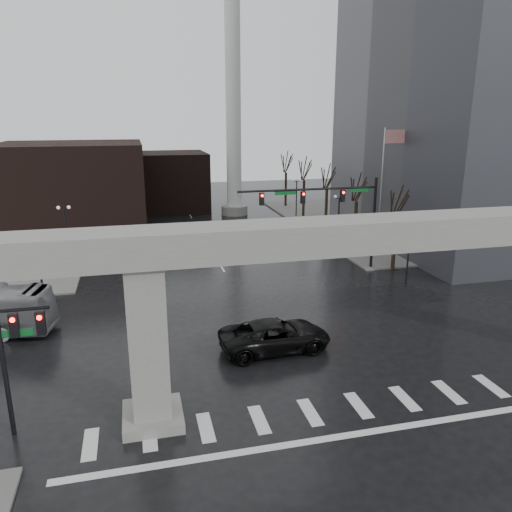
% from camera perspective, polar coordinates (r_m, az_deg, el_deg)
% --- Properties ---
extents(ground, '(160.00, 160.00, 0.00)m').
position_cam_1_polar(ground, '(24.80, 5.38, -16.12)').
color(ground, black).
rests_on(ground, ground).
extents(sidewalk_ne, '(28.00, 36.00, 0.15)m').
position_cam_1_polar(sidewalk_ne, '(66.21, 16.60, 3.85)').
color(sidewalk_ne, slate).
rests_on(sidewalk_ne, ground).
extents(elevated_guideway, '(48.00, 2.60, 8.70)m').
position_cam_1_polar(elevated_guideway, '(22.40, 8.89, -0.48)').
color(elevated_guideway, gray).
rests_on(elevated_guideway, ground).
extents(office_tower, '(22.00, 26.00, 42.00)m').
position_cam_1_polar(office_tower, '(58.28, 25.48, 22.23)').
color(office_tower, slate).
rests_on(office_tower, ground).
extents(building_far_left, '(16.00, 14.00, 10.00)m').
position_cam_1_polar(building_far_left, '(62.70, -20.13, 7.48)').
color(building_far_left, black).
rests_on(building_far_left, ground).
extents(building_far_mid, '(10.00, 10.00, 8.00)m').
position_cam_1_polar(building_far_mid, '(72.55, -9.73, 8.43)').
color(building_far_mid, black).
rests_on(building_far_mid, ground).
extents(smokestack, '(3.60, 3.60, 30.00)m').
position_cam_1_polar(smokestack, '(67.10, -2.61, 16.05)').
color(smokestack, silver).
rests_on(smokestack, ground).
extents(signal_mast_arm, '(12.12, 0.43, 8.00)m').
position_cam_1_polar(signal_mast_arm, '(42.47, 8.81, 5.81)').
color(signal_mast_arm, black).
rests_on(signal_mast_arm, ground).
extents(signal_left_pole, '(2.30, 0.30, 6.00)m').
position_cam_1_polar(signal_left_pole, '(22.79, -25.77, -9.19)').
color(signal_left_pole, black).
rests_on(signal_left_pole, ground).
extents(flagpole_assembly, '(2.06, 0.12, 12.00)m').
position_cam_1_polar(flagpole_assembly, '(47.78, 14.50, 8.66)').
color(flagpole_assembly, silver).
rests_on(flagpole_assembly, ground).
extents(lamp_right_0, '(1.22, 0.32, 5.11)m').
position_cam_1_polar(lamp_right_0, '(40.77, 17.12, 1.48)').
color(lamp_right_0, black).
rests_on(lamp_right_0, ground).
extents(lamp_right_1, '(1.22, 0.32, 5.11)m').
position_cam_1_polar(lamp_right_1, '(52.96, 9.44, 5.17)').
color(lamp_right_1, black).
rests_on(lamp_right_1, ground).
extents(lamp_right_2, '(1.22, 0.32, 5.11)m').
position_cam_1_polar(lamp_right_2, '(65.87, 4.66, 7.40)').
color(lamp_right_2, black).
rests_on(lamp_right_2, ground).
extents(lamp_left_0, '(1.22, 0.32, 5.11)m').
position_cam_1_polar(lamp_left_0, '(35.71, -23.48, -1.14)').
color(lamp_left_0, black).
rests_on(lamp_left_0, ground).
extents(lamp_left_1, '(1.22, 0.32, 5.11)m').
position_cam_1_polar(lamp_left_1, '(49.16, -20.98, 3.50)').
color(lamp_left_1, black).
rests_on(lamp_left_1, ground).
extents(lamp_left_2, '(1.22, 0.32, 5.11)m').
position_cam_1_polar(lamp_left_2, '(62.86, -19.55, 6.14)').
color(lamp_left_2, black).
rests_on(lamp_left_2, ground).
extents(tree_right_0, '(1.09, 1.58, 7.50)m').
position_cam_1_polar(tree_right_0, '(44.80, 15.60, 1.95)').
color(tree_right_0, black).
rests_on(tree_right_0, ground).
extents(tree_right_1, '(1.09, 1.61, 7.67)m').
position_cam_1_polar(tree_right_1, '(51.72, 11.32, 4.11)').
color(tree_right_1, black).
rests_on(tree_right_1, ground).
extents(tree_right_2, '(1.10, 1.63, 7.85)m').
position_cam_1_polar(tree_right_2, '(58.91, 8.06, 5.74)').
color(tree_right_2, black).
rests_on(tree_right_2, ground).
extents(tree_right_3, '(1.11, 1.66, 8.02)m').
position_cam_1_polar(tree_right_3, '(66.29, 5.50, 7.00)').
color(tree_right_3, black).
rests_on(tree_right_3, ground).
extents(tree_right_4, '(1.12, 1.69, 8.19)m').
position_cam_1_polar(tree_right_4, '(73.80, 3.45, 8.00)').
color(tree_right_4, black).
rests_on(tree_right_4, ground).
extents(pickup_truck, '(6.57, 3.33, 1.78)m').
position_cam_1_polar(pickup_truck, '(28.97, 2.21, -9.09)').
color(pickup_truck, black).
rests_on(pickup_truck, ground).
extents(far_car, '(1.80, 3.84, 1.27)m').
position_cam_1_polar(far_car, '(47.34, -11.98, 0.24)').
color(far_car, black).
rests_on(far_car, ground).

